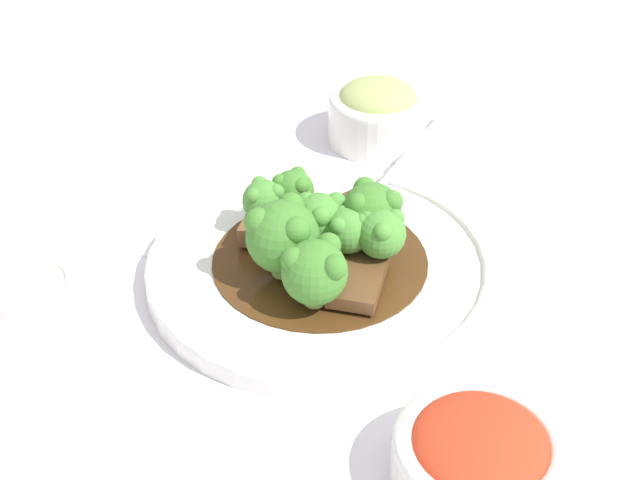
{
  "coord_description": "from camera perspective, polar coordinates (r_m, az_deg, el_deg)",
  "views": [
    {
      "loc": [
        0.08,
        0.53,
        0.43
      ],
      "look_at": [
        0.0,
        0.0,
        0.03
      ],
      "focal_mm": 50.0,
      "sensor_mm": 36.0,
      "label": 1
    }
  ],
  "objects": [
    {
      "name": "broccoli_floret_7",
      "position": [
        0.7,
        -3.62,
        2.58
      ],
      "size": [
        0.03,
        0.03,
        0.04
      ],
      "color": "#8EB756",
      "rests_on": "main_plate"
    },
    {
      "name": "broccoli_floret_2",
      "position": [
        0.65,
        3.94,
        0.43
      ],
      "size": [
        0.04,
        0.04,
        0.05
      ],
      "color": "#8EB756",
      "rests_on": "main_plate"
    },
    {
      "name": "broccoli_floret_6",
      "position": [
        0.71,
        -1.73,
        3.24
      ],
      "size": [
        0.03,
        0.03,
        0.04
      ],
      "color": "#8EB756",
      "rests_on": "main_plate"
    },
    {
      "name": "ground_plane",
      "position": [
        0.69,
        0.0,
        -2.29
      ],
      "size": [
        4.0,
        4.0,
        0.0
      ],
      "primitive_type": "plane",
      "color": "silver"
    },
    {
      "name": "beef_strip_1",
      "position": [
        0.64,
        2.47,
        -2.53
      ],
      "size": [
        0.06,
        0.07,
        0.01
      ],
      "color": "brown",
      "rests_on": "main_plate"
    },
    {
      "name": "side_bowl_appetizer",
      "position": [
        0.85,
        3.68,
        8.18
      ],
      "size": [
        0.09,
        0.09,
        0.06
      ],
      "color": "white",
      "rests_on": "ground_plane"
    },
    {
      "name": "beef_strip_0",
      "position": [
        0.68,
        -2.74,
        0.37
      ],
      "size": [
        0.06,
        0.05,
        0.02
      ],
      "color": "brown",
      "rests_on": "main_plate"
    },
    {
      "name": "side_bowl_kimchi",
      "position": [
        0.54,
        10.11,
        -13.42
      ],
      "size": [
        0.1,
        0.1,
        0.04
      ],
      "color": "white",
      "rests_on": "ground_plane"
    },
    {
      "name": "broccoli_floret_5",
      "position": [
        0.66,
        0.08,
        1.39
      ],
      "size": [
        0.04,
        0.04,
        0.05
      ],
      "color": "#8EB756",
      "rests_on": "main_plate"
    },
    {
      "name": "sauce_dish",
      "position": [
        0.7,
        -18.16,
        -2.89
      ],
      "size": [
        0.07,
        0.07,
        0.01
      ],
      "color": "white",
      "rests_on": "ground_plane"
    },
    {
      "name": "main_plate",
      "position": [
        0.68,
        0.0,
        -1.63
      ],
      "size": [
        0.27,
        0.27,
        0.02
      ],
      "color": "white",
      "rests_on": "ground_plane"
    },
    {
      "name": "broccoli_floret_0",
      "position": [
        0.64,
        -2.41,
        0.32
      ],
      "size": [
        0.05,
        0.05,
        0.06
      ],
      "color": "#7FA84C",
      "rests_on": "main_plate"
    },
    {
      "name": "beef_strip_2",
      "position": [
        0.7,
        0.76,
        1.4
      ],
      "size": [
        0.08,
        0.06,
        0.01
      ],
      "color": "#56331E",
      "rests_on": "main_plate"
    },
    {
      "name": "broccoli_floret_3",
      "position": [
        0.61,
        -0.35,
        -1.98
      ],
      "size": [
        0.05,
        0.05,
        0.05
      ],
      "color": "#7FA84C",
      "rests_on": "main_plate"
    },
    {
      "name": "broccoli_floret_4",
      "position": [
        0.65,
        1.78,
        0.66
      ],
      "size": [
        0.03,
        0.03,
        0.04
      ],
      "color": "#7FA84C",
      "rests_on": "main_plate"
    },
    {
      "name": "serving_spoon",
      "position": [
        0.74,
        3.42,
        3.15
      ],
      "size": [
        0.16,
        0.2,
        0.01
      ],
      "color": "#B7B7BC",
      "rests_on": "main_plate"
    },
    {
      "name": "broccoli_floret_1",
      "position": [
        0.67,
        3.29,
        1.83
      ],
      "size": [
        0.05,
        0.05,
        0.05
      ],
      "color": "#8EB756",
      "rests_on": "main_plate"
    },
    {
      "name": "paper_napkin",
      "position": [
        0.77,
        -15.14,
        1.22
      ],
      "size": [
        0.13,
        0.11,
        0.01
      ],
      "color": "white",
      "rests_on": "ground_plane"
    }
  ]
}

